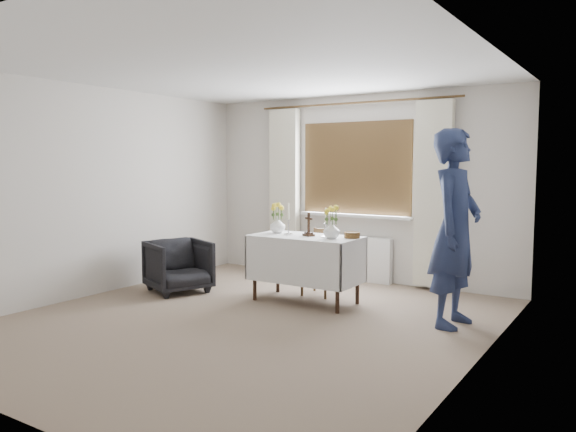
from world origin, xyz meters
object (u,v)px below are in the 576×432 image
object	(u,v)px
person	(455,228)
wooden_cross	(309,224)
wooden_chair	(320,262)
flower_vase_left	(278,225)
flower_vase_right	(332,230)
armchair	(179,266)
altar_table	(305,269)

from	to	relation	value
person	wooden_cross	distance (m)	1.66
wooden_chair	flower_vase_left	xyz separation A→B (m)	(-0.39, -0.34, 0.46)
person	flower_vase_right	xyz separation A→B (m)	(-1.34, -0.03, -0.10)
wooden_chair	person	xyz separation A→B (m)	(1.73, -0.41, 0.56)
armchair	wooden_cross	world-z (taller)	wooden_cross
person	flower_vase_left	world-z (taller)	person
wooden_chair	flower_vase_left	size ratio (longest dim) A/B	4.19
wooden_chair	armchair	xyz separation A→B (m)	(-1.55, -0.80, -0.08)
flower_vase_left	wooden_chair	bearing A→B (deg)	41.05
altar_table	wooden_cross	distance (m)	0.52
altar_table	flower_vase_left	world-z (taller)	flower_vase_left
person	wooden_cross	bearing A→B (deg)	92.90
wooden_cross	flower_vase_right	bearing A→B (deg)	13.42
wooden_chair	flower_vase_left	bearing A→B (deg)	-140.59
flower_vase_left	flower_vase_right	xyz separation A→B (m)	(0.78, -0.10, -0.00)
flower_vase_left	flower_vase_right	bearing A→B (deg)	-7.58
flower_vase_left	flower_vase_right	size ratio (longest dim) A/B	1.01
person	flower_vase_right	bearing A→B (deg)	95.00
wooden_chair	flower_vase_left	world-z (taller)	flower_vase_left
flower_vase_left	armchair	bearing A→B (deg)	-158.36
wooden_chair	armchair	size ratio (longest dim) A/B	1.12
wooden_cross	flower_vase_right	world-z (taller)	wooden_cross
altar_table	person	size ratio (longest dim) A/B	0.65
person	flower_vase_left	bearing A→B (deg)	91.73
altar_table	armchair	size ratio (longest dim) A/B	1.76
altar_table	person	distance (m)	1.79
person	wooden_cross	xyz separation A→B (m)	(-1.66, 0.02, -0.06)
flower_vase_left	flower_vase_right	world-z (taller)	flower_vase_left
wooden_chair	wooden_cross	distance (m)	0.64
person	wooden_cross	world-z (taller)	person
altar_table	flower_vase_right	size ratio (longest dim) A/B	6.64
wooden_chair	armchair	world-z (taller)	wooden_chair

